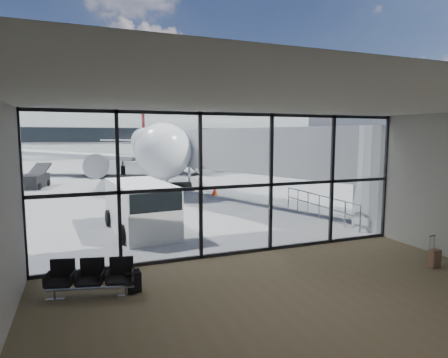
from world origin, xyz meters
TOP-DOWN VIEW (x-y plane):
  - ground at (0.00, 40.00)m, footprint 220.00×220.00m
  - lounge_shell at (0.00, -4.80)m, footprint 12.02×8.01m
  - glass_curtain_wall at (0.00, 0.00)m, footprint 12.10×0.12m
  - jet_bridge at (4.90, 7.07)m, footprint 8.00×16.50m
  - apron_railing at (5.60, 3.50)m, footprint 0.06×5.46m
  - far_terminal at (-0.59, 61.97)m, footprint 80.00×12.20m
  - tree_5 at (-15.00, 72.00)m, footprint 6.27×6.27m
  - seating_row at (-4.43, -1.65)m, footprint 1.99×0.99m
  - backpack at (-3.49, -1.81)m, footprint 0.38×0.35m
  - suitcase at (4.83, -3.18)m, footprint 0.36×0.28m
  - airliner at (2.12, 27.73)m, footprint 30.54×35.52m
  - service_van at (-2.40, 3.98)m, footprint 2.54×4.67m
  - belt_loader at (-7.73, 19.67)m, footprint 2.12×3.90m
  - traffic_cone_a at (1.14, 15.90)m, footprint 0.47×0.47m
  - traffic_cone_b at (3.46, 11.77)m, footprint 0.41×0.41m

SIDE VIEW (x-z plane):
  - ground at x=0.00m, z-range 0.00..0.00m
  - backpack at x=-3.49m, z-range -0.01..0.53m
  - traffic_cone_b at x=3.46m, z-range -0.01..0.56m
  - suitcase at x=4.83m, z-range -0.18..0.74m
  - traffic_cone_a at x=1.14m, z-range -0.02..0.65m
  - seating_row at x=-4.43m, z-range 0.05..0.93m
  - belt_loader at x=-7.73m, z-range -0.28..1.43m
  - apron_railing at x=5.60m, z-range 0.16..1.27m
  - service_van at x=-2.40m, z-range 0.03..1.98m
  - glass_curtain_wall at x=0.00m, z-range 0.00..4.50m
  - lounge_shell at x=0.00m, z-range 0.40..4.91m
  - jet_bridge at x=4.90m, z-range 0.59..4.92m
  - airliner at x=2.12m, z-range -1.79..7.38m
  - far_terminal at x=-0.59m, z-range -1.29..9.71m
  - tree_5 at x=-15.00m, z-range 1.36..10.39m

